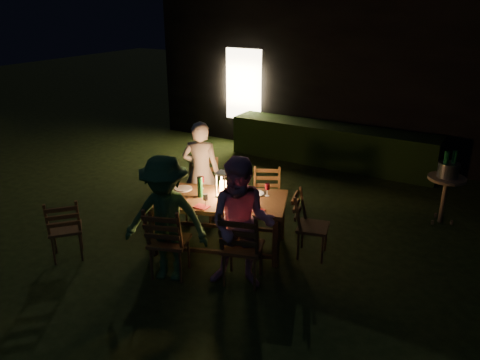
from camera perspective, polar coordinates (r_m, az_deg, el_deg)
The scene contains 29 objects.
garden_envelope at distance 11.62m, azimuth 17.84°, elevation 12.34°, with size 40.00×40.00×3.20m.
dining_table at distance 6.20m, azimuth -2.60°, elevation -2.83°, with size 1.96×1.43×0.73m.
chair_near_left at distance 5.81m, azimuth -8.59°, elevation -8.79°, with size 0.58×0.60×1.00m.
chair_near_right at distance 5.61m, azimuth 0.28°, elevation -9.65°, with size 0.57×0.59×1.01m.
chair_far_left at distance 7.13m, azimuth -4.75°, elevation -2.71°, with size 0.58×0.60×1.00m.
chair_far_right at distance 6.96m, azimuth 3.24°, elevation -3.53°, with size 0.55×0.57×0.90m.
chair_end at distance 6.24m, azimuth 8.65°, elevation -6.82°, with size 0.52×0.50×0.91m.
chair_spare at distance 6.51m, azimuth -20.36°, elevation -6.76°, with size 0.59×0.59×0.91m.
person_house_side at distance 6.99m, azimuth -4.77°, elevation 1.00°, with size 0.56×0.37×1.55m, color beige.
person_opp_right at distance 5.33m, azimuth 0.21°, elevation -5.42°, with size 0.77×0.60×1.59m, color #D492B0.
person_opp_left at distance 5.55m, azimuth -9.02°, elevation -4.76°, with size 1.01×0.58×1.56m, color #306131.
lantern at distance 6.14m, azimuth -2.08°, elevation -0.72°, with size 0.16×0.16×0.35m.
plate_far_left at distance 6.49m, azimuth -6.94°, elevation -1.04°, with size 0.25×0.25×0.01m, color white.
plate_near_left at distance 6.11m, azimuth -8.11°, elevation -2.58°, with size 0.25×0.25×0.01m, color white.
plate_far_right at distance 6.29m, azimuth 1.83°, elevation -1.65°, with size 0.25×0.25×0.01m, color white.
plate_near_right at distance 5.89m, azimuth 1.21°, elevation -3.30°, with size 0.25×0.25×0.01m, color white.
wineglass_a at distance 6.45m, azimuth -4.69°, elevation -0.33°, with size 0.06×0.06×0.18m, color #59070F, non-canonical shape.
wineglass_b at distance 6.22m, azimuth -9.36°, elevation -1.42°, with size 0.06×0.06×0.18m, color #59070F, non-canonical shape.
wineglass_c at distance 5.83m, azimuth -0.34°, elevation -2.71°, with size 0.06×0.06×0.18m, color #59070F, non-canonical shape.
wineglass_d at distance 6.20m, azimuth 3.34°, elevation -1.21°, with size 0.06×0.06×0.18m, color #59070F, non-canonical shape.
wineglass_e at distance 5.89m, azimuth -4.21°, elevation -2.51°, with size 0.06×0.06×0.18m, color silver, non-canonical shape.
bottle_table at distance 6.17m, azimuth -4.90°, elevation -0.85°, with size 0.07×0.07×0.28m, color #0F471E.
napkin_left at distance 5.91m, azimuth -4.70°, elevation -3.27°, with size 0.18×0.14×0.01m, color red.
napkin_right at distance 5.81m, azimuth 2.06°, elevation -3.70°, with size 0.18×0.14×0.01m, color red.
phone at distance 6.06m, azimuth -8.97°, elevation -2.86°, with size 0.14×0.07×0.01m, color black.
side_table at distance 7.56m, azimuth 23.84°, elevation -0.28°, with size 0.54×0.54×0.73m.
ice_bucket at distance 7.49m, azimuth 24.06°, elevation 1.12°, with size 0.30×0.30×0.22m, color #A5A8AD.
bottle_bucket_a at distance 7.44m, azimuth 23.70°, elevation 1.46°, with size 0.07×0.07×0.32m, color #0F471E.
bottle_bucket_b at distance 7.51m, azimuth 24.53°, elevation 1.50°, with size 0.07×0.07×0.32m, color #0F471E.
Camera 1 is at (2.49, -5.08, 3.19)m, focal length 35.00 mm.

